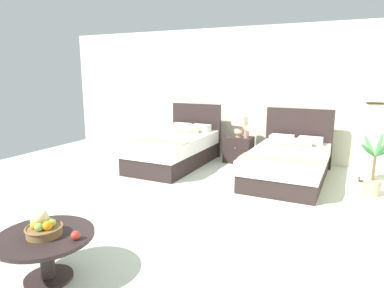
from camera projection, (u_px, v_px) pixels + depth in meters
ground_plane at (181, 207)px, 4.82m from camera, size 9.40×10.21×0.02m
wall_back at (250, 93)px, 7.45m from camera, size 9.40×0.12×2.80m
bed_near_window at (175, 149)px, 6.92m from camera, size 1.17×2.18×1.16m
bed_near_corner at (288, 163)px, 5.99m from camera, size 1.28×2.14×1.16m
nightstand at (239, 150)px, 7.16m from camera, size 0.56×0.46×0.53m
table_lamp at (240, 124)px, 7.07m from camera, size 0.33×0.33×0.44m
vase at (246, 135)px, 6.99m from camera, size 0.10×0.10×0.15m
coffee_table at (46, 245)px, 3.05m from camera, size 0.85×0.85×0.44m
fruit_bowl at (43, 226)px, 3.01m from camera, size 0.32×0.32×0.22m
loose_apple at (75, 235)px, 2.93m from camera, size 0.08×0.08×0.08m
loose_orange at (45, 219)px, 3.25m from camera, size 0.09×0.09×0.09m
floor_lamp_corner at (371, 143)px, 5.81m from camera, size 0.26×0.26×1.36m
potted_palm at (373, 175)px, 5.21m from camera, size 0.50×0.56×0.95m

